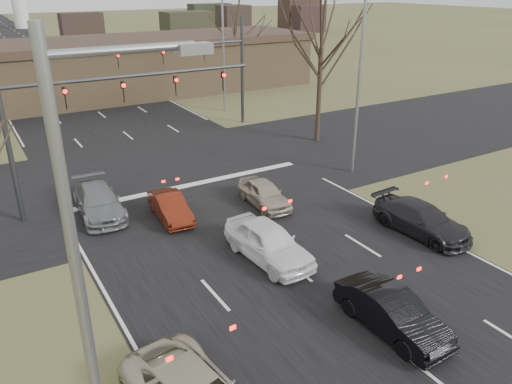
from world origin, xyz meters
TOP-DOWN VIEW (x-y plane):
  - ground at (0.00, 0.00)m, footprint 360.00×360.00m
  - road_main at (0.00, 60.00)m, footprint 14.00×300.00m
  - road_cross at (0.00, 15.00)m, footprint 200.00×14.00m
  - building at (2.00, 38.00)m, footprint 42.40×10.40m
  - mast_arm_near at (-5.23, 13.00)m, footprint 12.12×0.24m
  - mast_arm_far at (6.18, 23.00)m, footprint 11.12×0.24m
  - streetlight_left at (-8.82, -4.00)m, footprint 2.34×0.25m
  - streetlight_right_near at (8.82, 10.00)m, footprint 2.34×0.25m
  - streetlight_right_far at (9.32, 27.00)m, footprint 2.34×0.25m
  - tree_right_near at (11.00, 16.00)m, footprint 6.90×6.90m
  - tree_right_far at (15.00, 35.00)m, footprint 5.40×5.40m
  - car_white_sedan at (-0.50, 4.17)m, footprint 2.09×4.61m
  - car_black_hatch at (0.50, -1.61)m, footprint 1.50×4.14m
  - car_charcoal_sedan at (6.50, 2.58)m, footprint 2.21×4.78m
  - car_grey_ahead at (-5.24, 11.86)m, footprint 2.21×4.85m
  - car_red_ahead at (-2.48, 9.67)m, footprint 1.51×3.68m
  - car_silver_ahead at (2.12, 8.69)m, footprint 1.71×3.78m

SIDE VIEW (x-z plane):
  - ground at x=0.00m, z-range 0.00..0.00m
  - road_main at x=0.00m, z-range 0.00..0.02m
  - road_cross at x=0.00m, z-range 0.00..0.03m
  - car_red_ahead at x=-2.48m, z-range 0.00..1.18m
  - car_silver_ahead at x=2.12m, z-range 0.00..1.26m
  - car_charcoal_sedan at x=6.50m, z-range 0.00..1.35m
  - car_black_hatch at x=0.50m, z-range 0.00..1.36m
  - car_grey_ahead at x=-5.24m, z-range 0.00..1.38m
  - car_white_sedan at x=-0.50m, z-range 0.00..1.54m
  - building at x=2.00m, z-range 0.02..5.32m
  - mast_arm_far at x=6.18m, z-range 1.02..9.02m
  - mast_arm_near at x=-5.23m, z-range 1.07..9.07m
  - streetlight_left at x=-8.82m, z-range 0.59..10.59m
  - streetlight_right_near at x=8.82m, z-range 0.59..10.59m
  - streetlight_right_far at x=9.32m, z-range 0.59..10.59m
  - tree_right_far at x=15.00m, z-range 2.46..11.46m
  - tree_right_near at x=11.00m, z-range 3.15..14.65m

